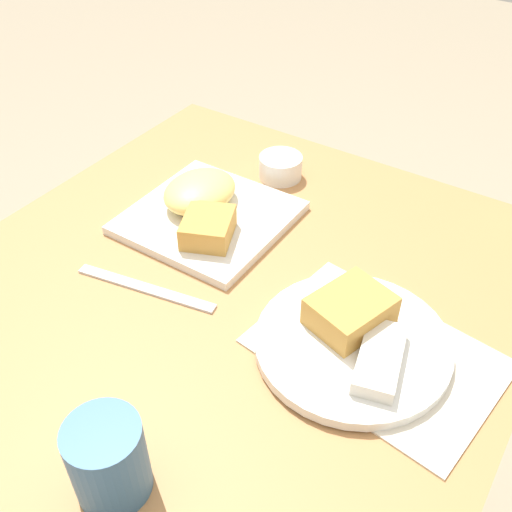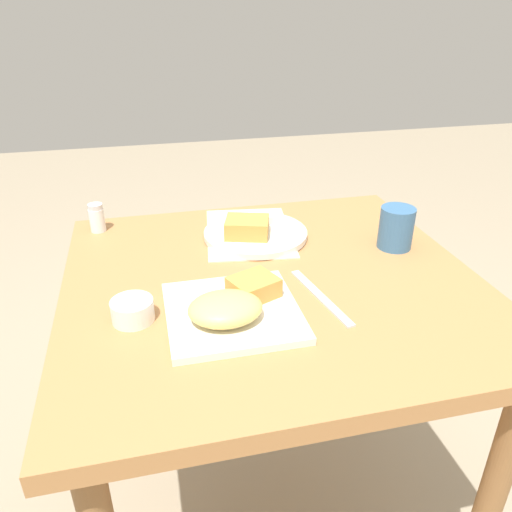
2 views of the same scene
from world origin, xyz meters
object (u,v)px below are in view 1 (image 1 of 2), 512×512
(sauce_ramekin, at_px, (281,166))
(coffee_mug, at_px, (108,460))
(plate_oval_far, at_px, (354,337))
(butter_knife, at_px, (146,288))
(plate_square_near, at_px, (205,209))

(sauce_ramekin, relative_size, coffee_mug, 0.78)
(plate_oval_far, xyz_separation_m, sauce_ramekin, (-0.28, -0.28, 0.00))
(butter_knife, relative_size, coffee_mug, 2.23)
(butter_knife, bearing_deg, sauce_ramekin, 78.57)
(plate_oval_far, relative_size, coffee_mug, 2.56)
(plate_oval_far, bearing_deg, sauce_ramekin, -135.22)
(butter_knife, distance_m, coffee_mug, 0.29)
(plate_square_near, xyz_separation_m, sauce_ramekin, (-0.17, 0.03, -0.00))
(plate_square_near, bearing_deg, sauce_ramekin, 169.14)
(plate_oval_far, xyz_separation_m, butter_knife, (0.06, -0.28, -0.02))
(plate_square_near, bearing_deg, plate_oval_far, 70.59)
(sauce_ramekin, xyz_separation_m, coffee_mug, (0.58, 0.16, 0.03))
(plate_oval_far, xyz_separation_m, coffee_mug, (0.30, -0.12, 0.03))
(plate_square_near, height_order, sauce_ramekin, plate_square_near)
(sauce_ramekin, bearing_deg, butter_knife, -1.00)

